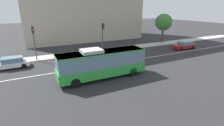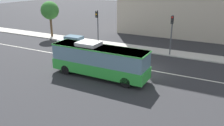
{
  "view_description": "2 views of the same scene",
  "coord_description": "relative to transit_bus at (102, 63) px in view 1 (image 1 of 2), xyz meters",
  "views": [
    {
      "loc": [
        -10.24,
        -20.26,
        7.66
      ],
      "look_at": [
        -2.03,
        -4.06,
        1.6
      ],
      "focal_mm": 26.73,
      "sensor_mm": 36.0,
      "label": 1
    },
    {
      "loc": [
        7.89,
        -22.7,
        9.23
      ],
      "look_at": [
        -2.12,
        -3.42,
        1.45
      ],
      "focal_mm": 37.2,
      "sensor_mm": 36.0,
      "label": 2
    }
  ],
  "objects": [
    {
      "name": "transit_bus",
      "position": [
        0.0,
        0.0,
        0.0
      ],
      "size": [
        10.02,
        2.59,
        3.46
      ],
      "rotation": [
        0.0,
        0.0,
        -0.01
      ],
      "color": "green",
      "rests_on": "ground_plane"
    },
    {
      "name": "traffic_light_near_corner",
      "position": [
        -6.23,
        10.14,
        1.75
      ],
      "size": [
        0.33,
        0.62,
        5.2
      ],
      "rotation": [
        0.0,
        0.0,
        -1.54
      ],
      "color": "#47474C",
      "rests_on": "ground_plane"
    },
    {
      "name": "sedan_red",
      "position": [
        19.92,
        5.73,
        -1.09
      ],
      "size": [
        4.57,
        1.99,
        1.46
      ],
      "rotation": [
        0.0,
        0.0,
        3.1
      ],
      "color": "#B21919",
      "rests_on": "ground_plane"
    },
    {
      "name": "ground_plane",
      "position": [
        3.26,
        4.01,
        -1.81
      ],
      "size": [
        160.0,
        160.0,
        0.0
      ],
      "primitive_type": "plane",
      "color": "#28282B"
    },
    {
      "name": "sidewalk_kerb",
      "position": [
        3.26,
        11.22,
        -1.74
      ],
      "size": [
        80.0,
        2.7,
        0.14
      ],
      "primitive_type": "cube",
      "color": "#B2ADA3",
      "rests_on": "ground_plane"
    },
    {
      "name": "lane_centre_line",
      "position": [
        3.26,
        4.01,
        -1.8
      ],
      "size": [
        76.0,
        0.16,
        0.01
      ],
      "primitive_type": "cube",
      "color": "silver",
      "rests_on": "ground_plane"
    },
    {
      "name": "street_tree_kerbside_centre",
      "position": [
        19.89,
        11.87,
        2.79
      ],
      "size": [
        3.61,
        3.61,
        6.43
      ],
      "color": "#4C3823",
      "rests_on": "ground_plane"
    },
    {
      "name": "sedan_white",
      "position": [
        -9.41,
        8.36,
        -1.09
      ],
      "size": [
        4.52,
        1.87,
        1.46
      ],
      "rotation": [
        0.0,
        0.0,
        3.15
      ],
      "color": "white",
      "rests_on": "ground_plane"
    },
    {
      "name": "traffic_light_mid_block",
      "position": [
        4.58,
        10.04,
        1.75
      ],
      "size": [
        0.34,
        0.62,
        5.2
      ],
      "rotation": [
        0.0,
        0.0,
        -1.48
      ],
      "color": "#47474C",
      "rests_on": "ground_plane"
    }
  ]
}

